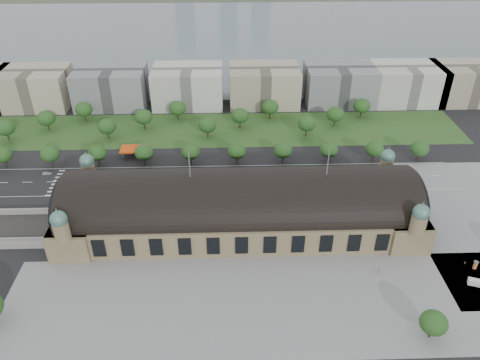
{
  "coord_description": "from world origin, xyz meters",
  "views": [
    {
      "loc": [
        -4.97,
        -158.75,
        125.79
      ],
      "look_at": [
        0.48,
        15.05,
        14.0
      ],
      "focal_mm": 35.0,
      "sensor_mm": 36.0,
      "label": 1
    }
  ],
  "objects_px": {
    "parked_car_4": "(139,194)",
    "advertising_column": "(475,265)",
    "parked_car_6": "(191,195)",
    "pedestrian_0": "(379,272)",
    "parked_car_1": "(100,200)",
    "pedestrian_2": "(465,263)",
    "traffic_car_6": "(391,182)",
    "parked_car_0": "(82,200)",
    "petrol_station": "(137,149)",
    "bus_east": "(302,187)",
    "traffic_car_1": "(47,173)",
    "traffic_car_5": "(299,170)",
    "parked_car_5": "(141,199)",
    "van_east": "(475,282)",
    "bus_west": "(211,186)",
    "traffic_car_2": "(152,183)",
    "bus_mid": "(290,188)",
    "parked_car_3": "(113,196)",
    "traffic_car_4": "(245,188)",
    "parked_car_2": "(107,194)",
    "traffic_car_3": "(169,174)"
  },
  "relations": [
    {
      "from": "parked_car_6",
      "to": "pedestrian_0",
      "type": "distance_m",
      "value": 91.57
    },
    {
      "from": "traffic_car_6",
      "to": "parked_car_0",
      "type": "distance_m",
      "value": 148.58
    },
    {
      "from": "pedestrian_2",
      "to": "traffic_car_6",
      "type": "bearing_deg",
      "value": -4.7
    },
    {
      "from": "traffic_car_1",
      "to": "parked_car_3",
      "type": "distance_m",
      "value": 42.78
    },
    {
      "from": "parked_car_0",
      "to": "van_east",
      "type": "distance_m",
      "value": 168.51
    },
    {
      "from": "traffic_car_4",
      "to": "advertising_column",
      "type": "relative_size",
      "value": 1.29
    },
    {
      "from": "parked_car_0",
      "to": "parked_car_2",
      "type": "xyz_separation_m",
      "value": [
        10.69,
        4.0,
        0.08
      ]
    },
    {
      "from": "parked_car_0",
      "to": "pedestrian_0",
      "type": "bearing_deg",
      "value": 39.11
    },
    {
      "from": "traffic_car_1",
      "to": "parked_car_0",
      "type": "relative_size",
      "value": 0.99
    },
    {
      "from": "van_east",
      "to": "pedestrian_2",
      "type": "bearing_deg",
      "value": 103.57
    },
    {
      "from": "traffic_car_5",
      "to": "pedestrian_0",
      "type": "distance_m",
      "value": 77.49
    },
    {
      "from": "parked_car_5",
      "to": "van_east",
      "type": "distance_m",
      "value": 143.47
    },
    {
      "from": "parked_car_5",
      "to": "petrol_station",
      "type": "bearing_deg",
      "value": 156.78
    },
    {
      "from": "parked_car_6",
      "to": "advertising_column",
      "type": "relative_size",
      "value": 1.28
    },
    {
      "from": "parked_car_1",
      "to": "pedestrian_2",
      "type": "distance_m",
      "value": 158.53
    },
    {
      "from": "bus_west",
      "to": "traffic_car_4",
      "type": "bearing_deg",
      "value": -87.64
    },
    {
      "from": "traffic_car_1",
      "to": "parked_car_2",
      "type": "xyz_separation_m",
      "value": [
        34.43,
        -19.96,
        0.09
      ]
    },
    {
      "from": "parked_car_1",
      "to": "parked_car_2",
      "type": "distance_m",
      "value": 4.81
    },
    {
      "from": "traffic_car_4",
      "to": "van_east",
      "type": "height_order",
      "value": "van_east"
    },
    {
      "from": "petrol_station",
      "to": "pedestrian_2",
      "type": "relative_size",
      "value": 8.45
    },
    {
      "from": "parked_car_5",
      "to": "van_east",
      "type": "height_order",
      "value": "van_east"
    },
    {
      "from": "traffic_car_3",
      "to": "parked_car_5",
      "type": "relative_size",
      "value": 0.9
    },
    {
      "from": "traffic_car_4",
      "to": "parked_car_0",
      "type": "distance_m",
      "value": 76.67
    },
    {
      "from": "parked_car_1",
      "to": "advertising_column",
      "type": "height_order",
      "value": "advertising_column"
    },
    {
      "from": "traffic_car_2",
      "to": "parked_car_6",
      "type": "xyz_separation_m",
      "value": [
        19.9,
        -10.93,
        -0.05
      ]
    },
    {
      "from": "traffic_car_5",
      "to": "traffic_car_1",
      "type": "bearing_deg",
      "value": 82.24
    },
    {
      "from": "traffic_car_2",
      "to": "parked_car_0",
      "type": "bearing_deg",
      "value": -62.59
    },
    {
      "from": "parked_car_1",
      "to": "pedestrian_2",
      "type": "xyz_separation_m",
      "value": [
        151.24,
        -47.52,
        0.14
      ]
    },
    {
      "from": "traffic_car_5",
      "to": "pedestrian_2",
      "type": "bearing_deg",
      "value": -149.88
    },
    {
      "from": "traffic_car_5",
      "to": "parked_car_4",
      "type": "relative_size",
      "value": 0.95
    },
    {
      "from": "bus_mid",
      "to": "advertising_column",
      "type": "xyz_separation_m",
      "value": [
        64.21,
        -55.92,
        0.28
      ]
    },
    {
      "from": "parked_car_0",
      "to": "van_east",
      "type": "bearing_deg",
      "value": 41.33
    },
    {
      "from": "parked_car_5",
      "to": "bus_mid",
      "type": "relative_size",
      "value": 0.46
    },
    {
      "from": "traffic_car_5",
      "to": "bus_west",
      "type": "distance_m",
      "value": 47.36
    },
    {
      "from": "pedestrian_0",
      "to": "traffic_car_3",
      "type": "bearing_deg",
      "value": 130.27
    },
    {
      "from": "traffic_car_2",
      "to": "bus_east",
      "type": "relative_size",
      "value": 0.43
    },
    {
      "from": "petrol_station",
      "to": "parked_car_1",
      "type": "distance_m",
      "value": 45.64
    },
    {
      "from": "petrol_station",
      "to": "bus_east",
      "type": "distance_m",
      "value": 93.05
    },
    {
      "from": "parked_car_0",
      "to": "pedestrian_0",
      "type": "height_order",
      "value": "pedestrian_0"
    },
    {
      "from": "van_east",
      "to": "bus_west",
      "type": "bearing_deg",
      "value": 165.68
    },
    {
      "from": "parked_car_2",
      "to": "parked_car_6",
      "type": "xyz_separation_m",
      "value": [
        39.71,
        -1.67,
        -0.16
      ]
    },
    {
      "from": "traffic_car_5",
      "to": "parked_car_4",
      "type": "distance_m",
      "value": 81.36
    },
    {
      "from": "traffic_car_2",
      "to": "traffic_car_6",
      "type": "height_order",
      "value": "traffic_car_6"
    },
    {
      "from": "parked_car_4",
      "to": "advertising_column",
      "type": "xyz_separation_m",
      "value": [
        136.41,
        -53.92,
        0.99
      ]
    },
    {
      "from": "petrol_station",
      "to": "traffic_car_1",
      "type": "bearing_deg",
      "value": -154.48
    },
    {
      "from": "traffic_car_1",
      "to": "advertising_column",
      "type": "relative_size",
      "value": 1.24
    },
    {
      "from": "traffic_car_6",
      "to": "parked_car_2",
      "type": "bearing_deg",
      "value": -91.36
    },
    {
      "from": "parked_car_3",
      "to": "pedestrian_0",
      "type": "bearing_deg",
      "value": 34.89
    },
    {
      "from": "traffic_car_2",
      "to": "bus_mid",
      "type": "height_order",
      "value": "bus_mid"
    },
    {
      "from": "parked_car_1",
      "to": "traffic_car_5",
      "type": "bearing_deg",
      "value": 66.93
    }
  ]
}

